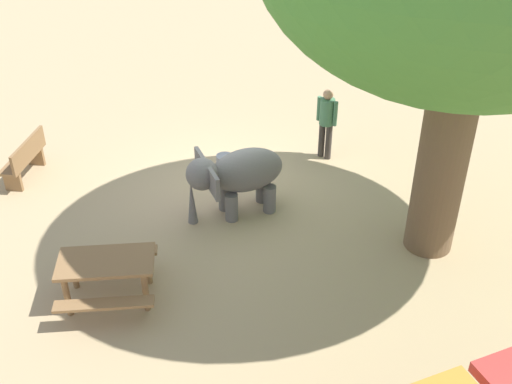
% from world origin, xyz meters
% --- Properties ---
extents(ground_plane, '(60.00, 60.00, 0.00)m').
position_xyz_m(ground_plane, '(0.00, 0.00, 0.00)').
color(ground_plane, tan).
extents(elephant, '(1.91, 1.29, 1.33)m').
position_xyz_m(elephant, '(0.06, 0.77, 0.85)').
color(elephant, slate).
rests_on(elephant, ground_plane).
extents(person_handler, '(0.32, 0.46, 1.62)m').
position_xyz_m(person_handler, '(-2.50, -0.49, 0.95)').
color(person_handler, '#3F3833').
rests_on(person_handler, ground_plane).
extents(wooden_bench, '(1.07, 1.41, 0.88)m').
position_xyz_m(wooden_bench, '(3.67, -2.13, 0.47)').
color(wooden_bench, olive).
rests_on(wooden_bench, ground_plane).
extents(picnic_table_near, '(1.87, 1.86, 0.78)m').
position_xyz_m(picnic_table_near, '(2.83, 2.25, 0.59)').
color(picnic_table_near, olive).
rests_on(picnic_table_near, ground_plane).
extents(feed_bucket, '(0.36, 0.36, 0.32)m').
position_xyz_m(feed_bucket, '(-0.28, -0.87, 0.16)').
color(feed_bucket, gray).
rests_on(feed_bucket, ground_plane).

